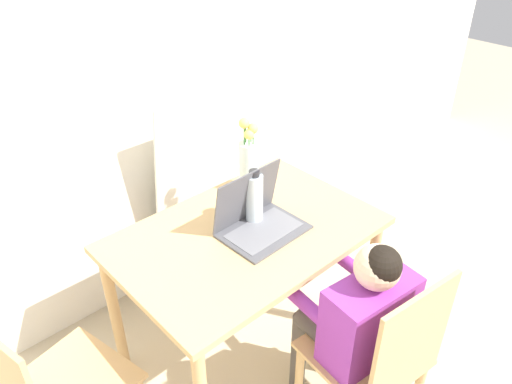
# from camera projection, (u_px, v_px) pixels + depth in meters

# --- Properties ---
(wall_back) EXTENTS (6.40, 0.05, 2.50)m
(wall_back) POSITION_uv_depth(u_px,v_px,m) (156.00, 64.00, 2.39)
(wall_back) COLOR white
(wall_back) RESTS_ON ground_plane
(dining_table) EXTENTS (1.12, 0.75, 0.73)m
(dining_table) POSITION_uv_depth(u_px,v_px,m) (246.00, 249.00, 2.18)
(dining_table) COLOR tan
(dining_table) RESTS_ON ground_plane
(chair_occupied) EXTENTS (0.44, 0.44, 0.90)m
(chair_occupied) POSITION_uv_depth(u_px,v_px,m) (377.00, 360.00, 1.89)
(chair_occupied) COLOR tan
(chair_occupied) RESTS_ON ground_plane
(person_seated) EXTENTS (0.40, 0.46, 0.97)m
(person_seated) POSITION_uv_depth(u_px,v_px,m) (358.00, 313.00, 1.90)
(person_seated) COLOR purple
(person_seated) RESTS_ON ground_plane
(laptop) EXTENTS (0.36, 0.27, 0.26)m
(laptop) POSITION_uv_depth(u_px,v_px,m) (257.00, 217.00, 2.11)
(laptop) COLOR #4C4C51
(laptop) RESTS_ON dining_table
(flower_vase) EXTENTS (0.09, 0.09, 0.37)m
(flower_vase) POSITION_uv_depth(u_px,v_px,m) (249.00, 160.00, 2.33)
(flower_vase) COLOR silver
(flower_vase) RESTS_ON dining_table
(water_bottle) EXTENTS (0.08, 0.08, 0.25)m
(water_bottle) POSITION_uv_depth(u_px,v_px,m) (254.00, 198.00, 2.13)
(water_bottle) COLOR silver
(water_bottle) RESTS_ON dining_table
(cardboard_panel) EXTENTS (0.58, 0.17, 1.13)m
(cardboard_panel) POSITION_uv_depth(u_px,v_px,m) (201.00, 188.00, 2.74)
(cardboard_panel) COLOR silver
(cardboard_panel) RESTS_ON ground_plane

